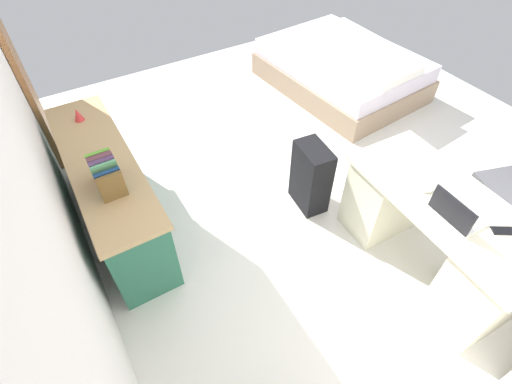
% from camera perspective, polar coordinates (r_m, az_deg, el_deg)
% --- Properties ---
extents(ground_plane, '(5.62, 5.62, 0.00)m').
position_cam_1_polar(ground_plane, '(3.92, 7.91, 3.17)').
color(ground_plane, silver).
extents(wall_back, '(4.62, 0.10, 2.75)m').
position_cam_1_polar(wall_back, '(2.53, -32.80, 7.97)').
color(wall_back, white).
rests_on(wall_back, ground_plane).
extents(door_wooden, '(0.88, 0.05, 2.04)m').
position_cam_1_polar(door_wooden, '(4.25, -32.53, 16.74)').
color(door_wooden, '#936038').
rests_on(door_wooden, ground_plane).
extents(desk, '(1.47, 0.72, 0.74)m').
position_cam_1_polar(desk, '(3.15, 24.85, -5.61)').
color(desk, beige).
rests_on(desk, ground_plane).
extents(credenza, '(1.80, 0.48, 0.73)m').
position_cam_1_polar(credenza, '(3.38, -20.74, 0.00)').
color(credenza, '#28664C').
rests_on(credenza, ground_plane).
extents(bed, '(2.01, 1.55, 0.58)m').
position_cam_1_polar(bed, '(5.16, 12.65, 17.34)').
color(bed, gray).
rests_on(bed, ground_plane).
extents(suitcase_black, '(0.38, 0.26, 0.64)m').
position_cam_1_polar(suitcase_black, '(3.39, 8.18, 2.21)').
color(suitcase_black, black).
rests_on(suitcase_black, ground_plane).
extents(laptop, '(0.32, 0.23, 0.21)m').
position_cam_1_polar(laptop, '(2.77, 27.58, -2.80)').
color(laptop, silver).
rests_on(laptop, desk).
extents(computer_mouse, '(0.06, 0.10, 0.03)m').
position_cam_1_polar(computer_mouse, '(2.90, 24.26, 0.41)').
color(computer_mouse, white).
rests_on(computer_mouse, desk).
extents(cell_phone_near_laptop, '(0.13, 0.15, 0.01)m').
position_cam_1_polar(cell_phone_near_laptop, '(2.88, 32.93, -4.87)').
color(cell_phone_near_laptop, black).
rests_on(cell_phone_near_laptop, desk).
extents(book_row, '(0.31, 0.17, 0.23)m').
position_cam_1_polar(book_row, '(2.83, -21.42, 2.49)').
color(book_row, brown).
rests_on(book_row, credenza).
extents(figurine_small, '(0.08, 0.08, 0.11)m').
position_cam_1_polar(figurine_small, '(3.60, -25.04, 10.41)').
color(figurine_small, red).
rests_on(figurine_small, credenza).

